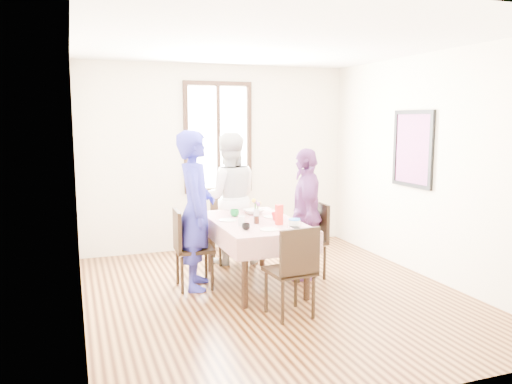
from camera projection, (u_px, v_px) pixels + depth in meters
The scene contains 30 objects.
ground at pixel (274, 294), 5.64m from camera, with size 4.50×4.50×0.00m, color black.
back_wall at pixel (218, 158), 7.54m from camera, with size 4.00×4.00×0.00m, color #F2E6C3.
right_wall at pixel (429, 167), 6.12m from camera, with size 4.50×4.50×0.00m, color #F2E6C3.
window_frame at pixel (218, 138), 7.48m from camera, with size 1.02×0.06×1.62m, color black.
window_pane at pixel (218, 137), 7.49m from camera, with size 0.90×0.02×1.50m, color white.
art_poster at pixel (413, 149), 6.36m from camera, with size 0.04×0.76×0.96m, color red.
dining_table at pixel (255, 253), 5.93m from camera, with size 0.82×1.47×0.75m, color black.
tablecloth at pixel (255, 221), 5.87m from camera, with size 0.94×1.59×0.01m, color #590105.
chair_left at pixel (194, 249), 5.81m from camera, with size 0.42×0.42×0.91m, color black.
chair_right at pixel (306, 241), 6.19m from camera, with size 0.42×0.42×0.91m, color black.
chair_far at pixel (229, 229), 6.86m from camera, with size 0.42×0.42×0.91m, color black.
chair_near at pixel (290, 271), 4.97m from camera, with size 0.42×0.42×0.91m, color black.
person_left at pixel (195, 210), 5.76m from camera, with size 0.66×0.43×1.80m, color #282898.
person_far at pixel (229, 198), 6.78m from camera, with size 0.85×0.66×1.75m, color silver.
person_right at pixel (305, 214), 6.14m from camera, with size 0.93×0.39×1.58m, color #693370.
mug_black at pixel (246, 227), 5.37m from camera, with size 0.09×0.09×0.07m, color black.
mug_flag at pixel (276, 216), 5.88m from camera, with size 0.10×0.10×0.09m, color red.
mug_green at pixel (235, 213), 6.10m from camera, with size 0.11×0.11×0.09m, color #0C7226.
serving_bowl at pixel (254, 212), 6.27m from camera, with size 0.24×0.24×0.06m, color white.
juice_carton at pixel (279, 215), 5.62m from camera, with size 0.07×0.07×0.22m, color red.
butter_tub at pixel (294, 223), 5.57m from camera, with size 0.13×0.13×0.07m, color white.
jam_jar at pixel (256, 220), 5.69m from camera, with size 0.06×0.06×0.08m, color black.
drinking_glass at pixel (242, 221), 5.59m from camera, with size 0.07×0.07×0.11m, color silver.
smartphone at pixel (295, 227), 5.49m from camera, with size 0.07×0.14×0.01m, color black.
flower_vase at pixel (256, 214), 5.92m from camera, with size 0.06×0.06×0.13m, color silver.
plate_left at pixel (228, 220), 5.86m from camera, with size 0.20×0.20×0.01m, color white.
plate_right at pixel (272, 217), 6.07m from camera, with size 0.20×0.20×0.01m, color white.
plate_near at pixel (269, 229), 5.37m from camera, with size 0.20×0.20×0.01m, color white.
butter_lid at pixel (294, 219), 5.57m from camera, with size 0.12×0.12×0.01m, color blue.
flower_bunch at pixel (256, 205), 5.90m from camera, with size 0.09×0.09×0.10m, color yellow, non-canonical shape.
Camera 1 is at (-2.04, -5.02, 1.92)m, focal length 35.80 mm.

